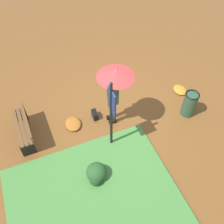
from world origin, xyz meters
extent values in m
plane|color=brown|center=(0.00, 0.00, 0.00)|extent=(18.00, 18.00, 0.00)
cylinder|color=#2D2823|center=(0.01, -0.05, 0.43)|extent=(0.12, 0.12, 0.86)
cylinder|color=#2D2823|center=(0.19, -0.05, 0.43)|extent=(0.12, 0.12, 0.86)
cube|color=black|center=(0.01, -0.09, 0.04)|extent=(0.14, 0.23, 0.08)
cube|color=black|center=(0.19, -0.09, 0.04)|extent=(0.14, 0.23, 0.08)
cube|color=#334738|center=(0.10, -0.05, 1.18)|extent=(0.41, 0.29, 0.64)
sphere|color=#8C664C|center=(0.10, -0.05, 1.64)|extent=(0.20, 0.20, 0.20)
ellipsoid|color=black|center=(0.10, -0.05, 1.67)|extent=(0.20, 0.20, 0.15)
cylinder|color=#334738|center=(-0.12, -0.07, 1.39)|extent=(0.18, 0.13, 0.18)
cylinder|color=#334738|center=(-0.08, -0.08, 1.48)|extent=(0.24, 0.11, 0.33)
cube|color=black|center=(0.01, -0.07, 1.62)|extent=(0.07, 0.03, 0.14)
cylinder|color=#334738|center=(0.26, -0.04, 1.42)|extent=(0.11, 0.10, 0.09)
cylinder|color=#334738|center=(0.24, -0.03, 1.51)|extent=(0.10, 0.09, 0.23)
cylinder|color=#A5A5AD|center=(0.24, -0.03, 1.83)|extent=(0.02, 0.02, 0.41)
cone|color=#B22D2D|center=(0.24, -0.03, 1.92)|extent=(0.96, 0.96, 0.16)
sphere|color=#A5A5AD|center=(0.24, -0.03, 2.03)|extent=(0.02, 0.02, 0.02)
cylinder|color=black|center=(0.86, -0.40, 1.15)|extent=(0.07, 0.07, 2.30)
cube|color=navy|center=(0.86, -0.39, 1.70)|extent=(0.44, 0.04, 0.70)
cube|color=silver|center=(0.86, -0.37, 1.70)|extent=(0.38, 0.01, 0.64)
cube|color=black|center=(-0.20, -0.51, 0.12)|extent=(0.31, 0.15, 0.24)
torus|color=black|center=(-0.20, -0.51, 0.28)|extent=(0.18, 0.02, 0.18)
cube|color=black|center=(-0.93, -2.57, 0.22)|extent=(0.07, 0.36, 0.44)
cube|color=black|center=(0.35, -2.57, 0.22)|extent=(0.07, 0.36, 0.44)
cube|color=brown|center=(-0.29, -2.69, 0.46)|extent=(1.40, 0.13, 0.04)
cube|color=brown|center=(-0.29, -2.57, 0.46)|extent=(1.40, 0.13, 0.04)
cube|color=brown|center=(-0.29, -2.45, 0.46)|extent=(1.40, 0.13, 0.04)
cube|color=brown|center=(-0.29, -2.40, 0.56)|extent=(1.40, 0.07, 0.10)
cube|color=brown|center=(-0.29, -2.40, 0.70)|extent=(1.40, 0.07, 0.10)
cylinder|color=#2D5138|center=(0.72, 2.16, 0.40)|extent=(0.40, 0.40, 0.80)
torus|color=black|center=(0.72, 2.16, 0.82)|extent=(0.42, 0.42, 0.04)
ellipsoid|color=#285628|center=(1.66, -1.13, 0.23)|extent=(0.51, 0.51, 0.46)
ellipsoid|color=#1E421E|center=(1.81, -1.21, 0.15)|extent=(0.31, 0.31, 0.31)
ellipsoid|color=#C68428|center=(-1.63, 1.04, 0.05)|extent=(0.49, 0.39, 0.11)
ellipsoid|color=#C68428|center=(-0.19, 2.49, 0.06)|extent=(0.51, 0.41, 0.11)
ellipsoid|color=#A86023|center=(-0.16, -1.21, 0.06)|extent=(0.57, 0.45, 0.12)
camera|label=1|loc=(4.61, -1.93, 6.06)|focal=41.35mm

